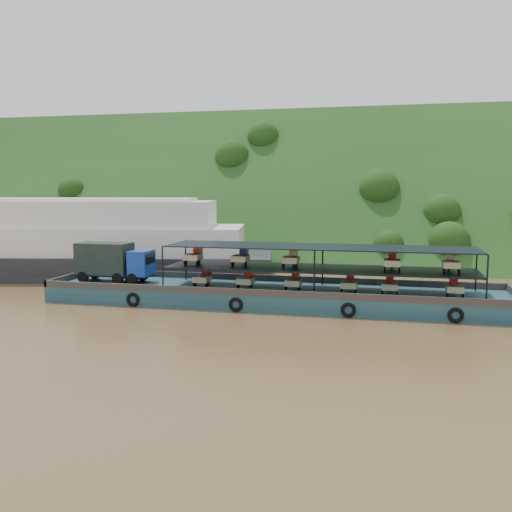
# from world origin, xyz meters

# --- Properties ---
(ground) EXTENTS (160.00, 160.00, 0.00)m
(ground) POSITION_xyz_m (0.00, 0.00, 0.00)
(ground) COLOR brown
(ground) RESTS_ON ground
(hillside) EXTENTS (140.00, 39.60, 39.60)m
(hillside) POSITION_xyz_m (0.00, 36.00, 0.00)
(hillside) COLOR #173A15
(hillside) RESTS_ON ground
(cargo_barge) EXTENTS (35.00, 7.18, 4.54)m
(cargo_barge) POSITION_xyz_m (-0.67, -0.87, 1.09)
(cargo_barge) COLOR #16354F
(cargo_barge) RESTS_ON ground
(passenger_ferry) EXTENTS (40.05, 17.18, 7.88)m
(passenger_ferry) POSITION_xyz_m (-21.69, 8.31, 3.41)
(passenger_ferry) COLOR black
(passenger_ferry) RESTS_ON ground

